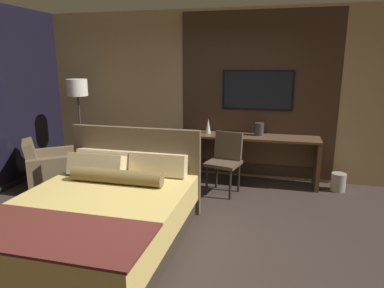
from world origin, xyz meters
The scene contains 11 objects.
ground_plane centered at (0.00, 0.00, 0.00)m, with size 16.00×16.00×0.00m, color #332823.
wall_back_tv_panel centered at (0.11, 2.59, 1.40)m, with size 7.20×0.09×2.80m.
bed centered at (-0.73, -0.13, 0.32)m, with size 1.78×2.23×1.12m.
desk centered at (0.74, 2.31, 0.54)m, with size 2.04×0.52×0.79m.
tv centered at (0.74, 2.52, 1.50)m, with size 1.14×0.04×0.64m.
desk_chair centered at (0.36, 1.75, 0.56)m, with size 0.56×0.56×0.92m.
armchair_by_window centered at (-2.37, 1.30, 0.26)m, with size 1.07×1.07×0.78m.
floor_lamp centered at (-2.20, 1.95, 1.40)m, with size 0.34×0.34×1.67m.
vase_tall centered at (-0.03, 2.33, 0.91)m, with size 0.09×0.09×0.24m.
vase_short centered at (0.81, 2.35, 0.89)m, with size 0.15×0.15×0.20m.
waste_bin centered at (2.06, 2.21, 0.14)m, with size 0.22×0.22×0.28m.
Camera 1 is at (1.09, -3.19, 1.96)m, focal length 32.00 mm.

